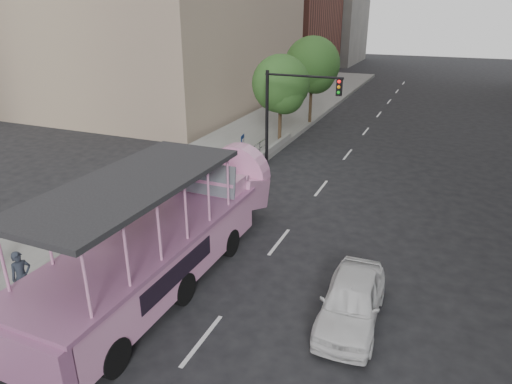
{
  "coord_description": "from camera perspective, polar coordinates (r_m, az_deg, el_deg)",
  "views": [
    {
      "loc": [
        6.17,
        -10.5,
        8.33
      ],
      "look_at": [
        0.4,
        3.15,
        2.28
      ],
      "focal_mm": 32.0,
      "sensor_mm": 36.0,
      "label": 1
    }
  ],
  "objects": [
    {
      "name": "kerb_wall",
      "position": [
        17.44,
        -12.27,
        -5.09
      ],
      "size": [
        0.24,
        30.0,
        0.36
      ],
      "primitive_type": "cube",
      "color": "gray",
      "rests_on": "sidewalk"
    },
    {
      "name": "street_tree_near",
      "position": [
        28.43,
        3.23,
        13.05
      ],
      "size": [
        3.52,
        3.52,
        5.72
      ],
      "color": "#352618",
      "rests_on": "ground"
    },
    {
      "name": "street_tree_far",
      "position": [
        33.96,
        7.16,
        15.25
      ],
      "size": [
        3.97,
        3.97,
        6.45
      ],
      "color": "#352618",
      "rests_on": "ground"
    },
    {
      "name": "sidewalk",
      "position": [
        25.08,
        -6.88,
        3.01
      ],
      "size": [
        5.5,
        80.0,
        0.3
      ],
      "primitive_type": "cube",
      "color": "gray",
      "rests_on": "ground"
    },
    {
      "name": "guardrail",
      "position": [
        17.15,
        -12.45,
        -3.12
      ],
      "size": [
        0.07,
        22.0,
        0.71
      ],
      "color": "silver",
      "rests_on": "kerb_wall"
    },
    {
      "name": "traffic_signal",
      "position": [
        24.78,
        4.0,
        10.92
      ],
      "size": [
        4.2,
        0.32,
        5.2
      ],
      "color": "black",
      "rests_on": "ground"
    },
    {
      "name": "duck_boat",
      "position": [
        15.2,
        -10.75,
        -5.2
      ],
      "size": [
        3.03,
        11.66,
        3.86
      ],
      "color": "black",
      "rests_on": "ground"
    },
    {
      "name": "pedestrian_near",
      "position": [
        14.99,
        -27.23,
        -9.38
      ],
      "size": [
        0.56,
        0.68,
        1.59
      ],
      "primitive_type": "imported",
      "rotation": [
        0.0,
        0.0,
        1.22
      ],
      "color": "#242A34",
      "rests_on": "sidewalk"
    },
    {
      "name": "parking_sign",
      "position": [
        22.24,
        -1.66,
        4.74
      ],
      "size": [
        0.13,
        0.58,
        2.62
      ],
      "color": "black",
      "rests_on": "ground"
    },
    {
      "name": "car",
      "position": [
        13.4,
        11.85,
        -13.14
      ],
      "size": [
        1.75,
        4.04,
        1.36
      ],
      "primitive_type": "imported",
      "rotation": [
        0.0,
        0.0,
        0.04
      ],
      "color": "white",
      "rests_on": "ground"
    },
    {
      "name": "ground",
      "position": [
        14.75,
        -6.36,
        -12.32
      ],
      "size": [
        160.0,
        160.0,
        0.0
      ],
      "primitive_type": "plane",
      "color": "black"
    }
  ]
}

